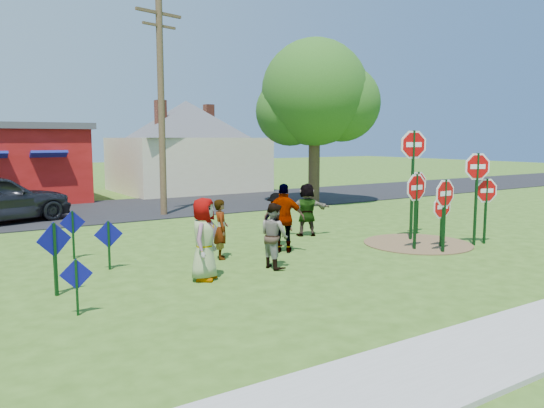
{
  "coord_description": "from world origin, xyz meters",
  "views": [
    {
      "loc": [
        -7.72,
        -11.74,
        3.16
      ],
      "look_at": [
        0.39,
        0.72,
        1.31
      ],
      "focal_mm": 35.0,
      "sensor_mm": 36.0,
      "label": 1
    }
  ],
  "objects_px": {
    "stop_sign_b": "(413,156)",
    "stop_sign_c": "(477,177)",
    "stop_sign_d": "(418,187)",
    "person_a": "(204,239)",
    "stop_sign_a": "(445,200)",
    "leafy_tree": "(317,98)",
    "utility_pole": "(161,104)",
    "person_b": "(221,229)"
  },
  "relations": [
    {
      "from": "stop_sign_a",
      "to": "leafy_tree",
      "type": "distance_m",
      "value": 11.85
    },
    {
      "from": "stop_sign_b",
      "to": "person_b",
      "type": "relative_size",
      "value": 2.26
    },
    {
      "from": "stop_sign_c",
      "to": "person_a",
      "type": "height_order",
      "value": "stop_sign_c"
    },
    {
      "from": "stop_sign_a",
      "to": "stop_sign_d",
      "type": "bearing_deg",
      "value": 52.81
    },
    {
      "from": "person_a",
      "to": "leafy_tree",
      "type": "xyz_separation_m",
      "value": [
        10.6,
        9.6,
        4.11
      ]
    },
    {
      "from": "stop_sign_c",
      "to": "stop_sign_d",
      "type": "xyz_separation_m",
      "value": [
        0.05,
        2.26,
        -0.48
      ]
    },
    {
      "from": "stop_sign_b",
      "to": "person_a",
      "type": "height_order",
      "value": "stop_sign_b"
    },
    {
      "from": "person_a",
      "to": "utility_pole",
      "type": "relative_size",
      "value": 0.21
    },
    {
      "from": "stop_sign_c",
      "to": "stop_sign_d",
      "type": "relative_size",
      "value": 1.3
    },
    {
      "from": "stop_sign_c",
      "to": "leafy_tree",
      "type": "height_order",
      "value": "leafy_tree"
    },
    {
      "from": "person_a",
      "to": "person_b",
      "type": "distance_m",
      "value": 2.12
    },
    {
      "from": "utility_pole",
      "to": "stop_sign_b",
      "type": "bearing_deg",
      "value": -64.59
    },
    {
      "from": "person_a",
      "to": "stop_sign_c",
      "type": "bearing_deg",
      "value": -52.67
    },
    {
      "from": "stop_sign_a",
      "to": "person_a",
      "type": "distance_m",
      "value": 6.89
    },
    {
      "from": "stop_sign_b",
      "to": "stop_sign_c",
      "type": "relative_size",
      "value": 1.24
    },
    {
      "from": "stop_sign_b",
      "to": "person_a",
      "type": "relative_size",
      "value": 1.92
    },
    {
      "from": "stop_sign_a",
      "to": "stop_sign_c",
      "type": "relative_size",
      "value": 0.76
    },
    {
      "from": "person_b",
      "to": "utility_pole",
      "type": "height_order",
      "value": "utility_pole"
    },
    {
      "from": "stop_sign_a",
      "to": "person_a",
      "type": "height_order",
      "value": "stop_sign_a"
    },
    {
      "from": "stop_sign_c",
      "to": "utility_pole",
      "type": "relative_size",
      "value": 0.33
    },
    {
      "from": "stop_sign_b",
      "to": "stop_sign_c",
      "type": "xyz_separation_m",
      "value": [
        0.98,
        -1.58,
        -0.58
      ]
    },
    {
      "from": "person_b",
      "to": "leafy_tree",
      "type": "bearing_deg",
      "value": -28.06
    },
    {
      "from": "stop_sign_c",
      "to": "person_a",
      "type": "distance_m",
      "value": 8.55
    },
    {
      "from": "person_b",
      "to": "person_a",
      "type": "bearing_deg",
      "value": 163.65
    },
    {
      "from": "stop_sign_a",
      "to": "stop_sign_c",
      "type": "height_order",
      "value": "stop_sign_c"
    },
    {
      "from": "stop_sign_d",
      "to": "person_b",
      "type": "height_order",
      "value": "stop_sign_d"
    },
    {
      "from": "stop_sign_a",
      "to": "stop_sign_b",
      "type": "height_order",
      "value": "stop_sign_b"
    },
    {
      "from": "stop_sign_a",
      "to": "person_a",
      "type": "bearing_deg",
      "value": 168.6
    },
    {
      "from": "person_a",
      "to": "leafy_tree",
      "type": "height_order",
      "value": "leafy_tree"
    },
    {
      "from": "stop_sign_c",
      "to": "stop_sign_d",
      "type": "distance_m",
      "value": 2.31
    },
    {
      "from": "person_a",
      "to": "stop_sign_a",
      "type": "bearing_deg",
      "value": -55.76
    },
    {
      "from": "stop_sign_b",
      "to": "utility_pole",
      "type": "bearing_deg",
      "value": 133.15
    },
    {
      "from": "stop_sign_a",
      "to": "stop_sign_b",
      "type": "xyz_separation_m",
      "value": [
        0.67,
        1.79,
        1.12
      ]
    },
    {
      "from": "utility_pole",
      "to": "leafy_tree",
      "type": "height_order",
      "value": "utility_pole"
    },
    {
      "from": "stop_sign_b",
      "to": "stop_sign_c",
      "type": "height_order",
      "value": "stop_sign_b"
    },
    {
      "from": "stop_sign_c",
      "to": "stop_sign_a",
      "type": "bearing_deg",
      "value": -150.34
    },
    {
      "from": "person_a",
      "to": "utility_pole",
      "type": "height_order",
      "value": "utility_pole"
    },
    {
      "from": "stop_sign_d",
      "to": "person_a",
      "type": "height_order",
      "value": "stop_sign_d"
    },
    {
      "from": "stop_sign_b",
      "to": "leafy_tree",
      "type": "xyz_separation_m",
      "value": [
        3.14,
        8.87,
        2.43
      ]
    },
    {
      "from": "leafy_tree",
      "to": "stop_sign_a",
      "type": "bearing_deg",
      "value": -109.68
    },
    {
      "from": "person_a",
      "to": "stop_sign_b",
      "type": "bearing_deg",
      "value": -41.33
    },
    {
      "from": "person_b",
      "to": "utility_pole",
      "type": "xyz_separation_m",
      "value": [
        1.73,
        8.39,
        3.77
      ]
    }
  ]
}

